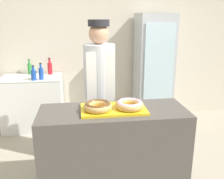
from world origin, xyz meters
TOP-DOWN VIEW (x-y plane):
  - wall_back at (0.00, 2.13)m, footprint 8.00×0.06m
  - display_counter at (0.00, 0.00)m, footprint 1.44×0.56m
  - serving_tray at (0.00, 0.00)m, footprint 0.62×0.37m
  - donut_chocolate_glaze at (-0.15, -0.03)m, footprint 0.27×0.27m
  - donut_light_glaze at (0.15, -0.03)m, footprint 0.27×0.27m
  - brownie_back_left at (-0.11, 0.13)m, footprint 0.08×0.08m
  - brownie_back_right at (0.11, 0.13)m, footprint 0.08×0.08m
  - baker_person at (-0.08, 0.63)m, footprint 0.37×0.37m
  - beverage_fridge at (0.93, 1.77)m, footprint 0.57×0.59m
  - chest_freezer at (-1.08, 1.78)m, footprint 0.95×0.59m
  - bottle_green at (-1.13, 1.99)m, footprint 0.06×0.06m
  - bottle_blue at (-1.00, 1.57)m, footprint 0.08×0.08m
  - bottle_red at (-0.80, 1.95)m, footprint 0.07×0.07m
  - bottle_blue_b at (-0.89, 1.59)m, footprint 0.07×0.07m

SIDE VIEW (x-z plane):
  - chest_freezer at x=-1.08m, z-range 0.00..0.88m
  - display_counter at x=0.00m, z-range 0.00..0.93m
  - beverage_fridge at x=0.93m, z-range 0.00..1.86m
  - serving_tray at x=0.00m, z-range 0.93..0.95m
  - baker_person at x=-0.08m, z-range 0.06..1.83m
  - bottle_blue at x=-1.00m, z-range 0.85..1.07m
  - brownie_back_left at x=-0.11m, z-range 0.95..0.98m
  - brownie_back_right at x=0.11m, z-range 0.95..0.98m
  - bottle_green at x=-1.13m, z-range 0.84..1.10m
  - bottle_blue_b at x=-0.89m, z-range 0.84..1.10m
  - bottle_red at x=-0.80m, z-range 0.84..1.12m
  - donut_chocolate_glaze at x=-0.15m, z-range 0.96..1.03m
  - donut_light_glaze at x=0.15m, z-range 0.96..1.03m
  - wall_back at x=0.00m, z-range 0.00..2.70m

